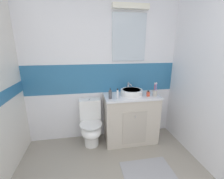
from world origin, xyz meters
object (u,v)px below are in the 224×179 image
sink_basin (132,92)px  toilet (91,125)px  toothbrush_cup (155,92)px  soap_dispenser (110,94)px  toothpaste_tube_upright (118,94)px  perfume_flask_small (148,94)px

sink_basin → toilet: size_ratio=0.52×
sink_basin → toilet: (-0.70, -0.01, -0.54)m
sink_basin → toilet: 0.88m
toothbrush_cup → soap_dispenser: size_ratio=1.31×
toilet → toothbrush_cup: bearing=-5.9°
toilet → toothbrush_cup: size_ratio=3.40×
sink_basin → soap_dispenser: size_ratio=2.34×
soap_dispenser → toothpaste_tube_upright: soap_dispenser is taller
toothbrush_cup → toothpaste_tube_upright: toothbrush_cup is taller
toilet → perfume_flask_small: perfume_flask_small is taller
toothpaste_tube_upright → perfume_flask_small: (0.52, 0.03, -0.03)m
toilet → toothpaste_tube_upright: toothpaste_tube_upright is taller
sink_basin → perfume_flask_small: (0.25, -0.12, -0.01)m
soap_dispenser → toothpaste_tube_upright: size_ratio=1.09×
toilet → toothpaste_tube_upright: size_ratio=4.88×
sink_basin → soap_dispenser: 0.41m
toothpaste_tube_upright → perfume_flask_small: toothpaste_tube_upright is taller
toilet → toothbrush_cup: 1.20m
sink_basin → soap_dispenser: soap_dispenser is taller
toothbrush_cup → soap_dispenser: (-0.75, -0.00, 0.01)m
soap_dispenser → toilet: bearing=160.0°
toilet → perfume_flask_small: size_ratio=8.24×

